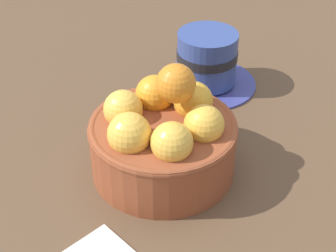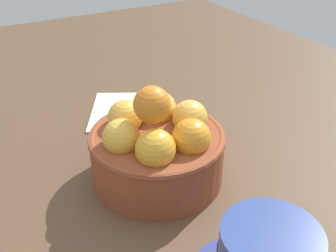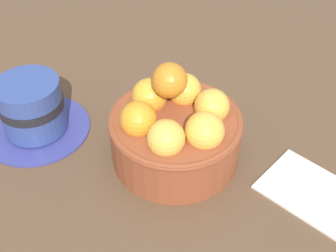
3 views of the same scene
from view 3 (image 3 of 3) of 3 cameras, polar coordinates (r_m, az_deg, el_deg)
The scene contains 4 objects.
ground_plane at distance 57.78cm, azimuth 0.91°, elevation -5.04°, with size 149.39×111.65×3.49cm, color brown.
terracotta_bowl at distance 53.35cm, azimuth 0.95°, elevation -0.45°, with size 16.18×16.18×13.05cm.
coffee_cup at distance 60.29cm, azimuth -17.21°, elevation 2.08°, with size 14.23×14.23×7.86cm.
folded_napkin at distance 54.77cm, azimuth 18.81°, elevation -8.41°, with size 12.78×8.40×0.60cm, color white.
Camera 3 is at (-9.04, 38.13, 40.72)cm, focal length 46.92 mm.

